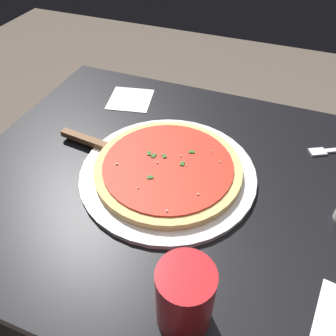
{
  "coord_description": "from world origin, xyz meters",
  "views": [
    {
      "loc": [
        -0.12,
        0.47,
        1.25
      ],
      "look_at": [
        0.06,
        -0.01,
        0.76
      ],
      "focal_mm": 36.5,
      "sensor_mm": 36.0,
      "label": 1
    }
  ],
  "objects": [
    {
      "name": "cup_tall_drink",
      "position": [
        -0.07,
        0.27,
        0.8
      ],
      "size": [
        0.08,
        0.08,
        0.12
      ],
      "primitive_type": "cylinder",
      "color": "#B2191E",
      "rests_on": "restaurant_table"
    },
    {
      "name": "restaurant_table",
      "position": [
        0.0,
        0.0,
        0.59
      ],
      "size": [
        0.97,
        0.73,
        0.74
      ],
      "color": "black",
      "rests_on": "ground_plane"
    },
    {
      "name": "pizza",
      "position": [
        0.06,
        -0.01,
        0.76
      ],
      "size": [
        0.31,
        0.31,
        0.02
      ],
      "color": "#DBB26B",
      "rests_on": "serving_plate"
    },
    {
      "name": "napkin_folded_right",
      "position": [
        0.26,
        -0.24,
        0.74
      ],
      "size": [
        0.13,
        0.14,
        0.0
      ],
      "primitive_type": "cube",
      "rotation": [
        0.0,
        0.0,
        0.21
      ],
      "color": "white",
      "rests_on": "restaurant_table"
    },
    {
      "name": "pizza_server",
      "position": [
        0.23,
        -0.02,
        0.76
      ],
      "size": [
        0.22,
        0.08,
        0.01
      ],
      "color": "silver",
      "rests_on": "serving_plate"
    },
    {
      "name": "serving_plate",
      "position": [
        0.06,
        -0.01,
        0.75
      ],
      "size": [
        0.37,
        0.37,
        0.01
      ],
      "primitive_type": "cylinder",
      "color": "white",
      "rests_on": "restaurant_table"
    },
    {
      "name": "ground_plane",
      "position": [
        0.0,
        0.0,
        0.0
      ],
      "size": [
        5.0,
        5.0,
        0.0
      ],
      "primitive_type": "plane",
      "color": "brown"
    }
  ]
}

